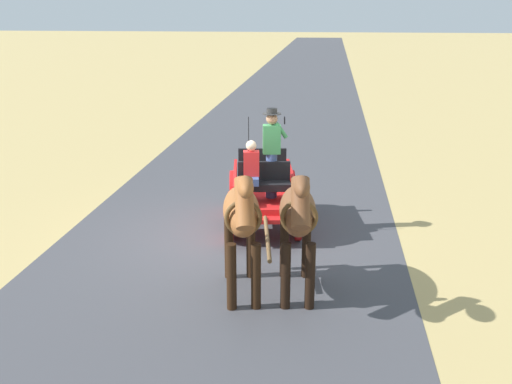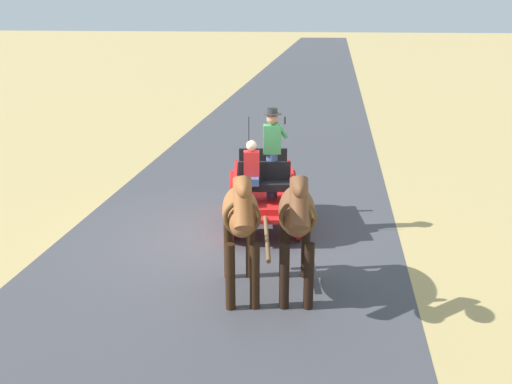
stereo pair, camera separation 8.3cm
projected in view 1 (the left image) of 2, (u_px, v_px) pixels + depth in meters
ground_plane at (230, 238)px, 11.63m from camera, size 200.00×200.00×0.00m
road_surface at (230, 238)px, 11.63m from camera, size 6.61×160.00×0.01m
horse_drawn_carriage at (264, 189)px, 11.98m from camera, size 1.74×4.51×2.50m
horse_near_side at (298, 216)px, 8.95m from camera, size 0.70×2.14×2.21m
horse_off_side at (242, 216)px, 8.93m from camera, size 0.86×2.15×2.21m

